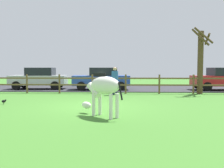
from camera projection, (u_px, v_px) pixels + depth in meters
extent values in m
plane|color=#3D7528|center=(93.00, 106.00, 10.38)|extent=(60.00, 60.00, 0.00)
cube|color=#2D2D33|center=(107.00, 88.00, 19.65)|extent=(28.00, 7.40, 0.05)
cylinder|color=brown|center=(27.00, 84.00, 15.54)|extent=(0.11, 0.11, 1.18)
cylinder|color=brown|center=(59.00, 84.00, 15.45)|extent=(0.11, 0.11, 1.18)
cylinder|color=brown|center=(92.00, 84.00, 15.36)|extent=(0.11, 0.11, 1.18)
cylinder|color=brown|center=(126.00, 84.00, 15.27)|extent=(0.11, 0.11, 1.18)
cylinder|color=brown|center=(159.00, 84.00, 15.17)|extent=(0.11, 0.11, 1.18)
cylinder|color=brown|center=(193.00, 84.00, 15.08)|extent=(0.11, 0.11, 1.18)
cube|color=brown|center=(92.00, 85.00, 15.36)|extent=(20.74, 0.06, 0.09)
cube|color=brown|center=(92.00, 78.00, 15.33)|extent=(20.74, 0.06, 0.09)
cylinder|color=#513A23|center=(200.00, 63.00, 15.06)|extent=(0.34, 0.34, 3.82)
cylinder|color=#513A23|center=(207.00, 39.00, 14.94)|extent=(0.15, 0.85, 0.64)
cylinder|color=#513A23|center=(204.00, 35.00, 14.42)|extent=(1.15, 0.14, 0.99)
cylinder|color=#513A23|center=(201.00, 37.00, 14.52)|extent=(1.02, 0.46, 1.07)
ellipsoid|color=white|center=(105.00, 85.00, 7.89)|extent=(1.24, 1.19, 0.56)
cylinder|color=white|center=(94.00, 104.00, 8.12)|extent=(0.11, 0.11, 0.78)
cylinder|color=white|center=(100.00, 103.00, 8.32)|extent=(0.11, 0.11, 0.78)
cylinder|color=white|center=(111.00, 107.00, 7.56)|extent=(0.11, 0.11, 0.78)
cylinder|color=white|center=(117.00, 106.00, 7.76)|extent=(0.11, 0.11, 0.78)
cylinder|color=white|center=(94.00, 90.00, 8.28)|extent=(0.60, 0.57, 0.51)
ellipsoid|color=white|center=(86.00, 105.00, 8.61)|extent=(0.46, 0.44, 0.24)
cube|color=black|center=(100.00, 75.00, 8.05)|extent=(0.44, 0.40, 0.12)
cylinder|color=black|center=(120.00, 91.00, 7.44)|extent=(0.18, 0.16, 0.54)
cylinder|color=black|center=(4.00, 103.00, 10.82)|extent=(0.01, 0.01, 0.06)
cylinder|color=black|center=(3.00, 103.00, 10.78)|extent=(0.01, 0.01, 0.06)
ellipsoid|color=black|center=(4.00, 101.00, 10.79)|extent=(0.18, 0.10, 0.12)
sphere|color=black|center=(6.00, 100.00, 10.79)|extent=(0.07, 0.07, 0.07)
cube|color=#2D4CAD|center=(101.00, 80.00, 17.60)|extent=(4.14, 2.06, 0.70)
cube|color=black|center=(103.00, 72.00, 17.57)|extent=(2.03, 1.73, 0.56)
cylinder|color=black|center=(81.00, 86.00, 16.71)|extent=(0.61, 0.23, 0.60)
cylinder|color=black|center=(83.00, 85.00, 18.41)|extent=(0.61, 0.23, 0.60)
cylinder|color=black|center=(121.00, 86.00, 16.84)|extent=(0.61, 0.23, 0.60)
cylinder|color=black|center=(119.00, 84.00, 18.54)|extent=(0.61, 0.23, 0.60)
cube|color=#B7BABF|center=(39.00, 80.00, 18.07)|extent=(4.10, 1.95, 0.70)
cube|color=black|center=(41.00, 71.00, 18.03)|extent=(2.00, 1.68, 0.56)
cylinder|color=black|center=(16.00, 86.00, 17.22)|extent=(0.61, 0.22, 0.60)
cylinder|color=black|center=(24.00, 84.00, 18.91)|extent=(0.61, 0.22, 0.60)
cylinder|color=black|center=(55.00, 86.00, 17.27)|extent=(0.61, 0.22, 0.60)
cylinder|color=black|center=(60.00, 84.00, 18.97)|extent=(0.61, 0.22, 0.60)
cube|color=red|center=(222.00, 81.00, 17.22)|extent=(4.10, 1.96, 0.70)
cube|color=black|center=(224.00, 72.00, 17.18)|extent=(2.00, 1.68, 0.56)
cylinder|color=black|center=(207.00, 87.00, 16.36)|extent=(0.61, 0.22, 0.60)
cylinder|color=black|center=(198.00, 85.00, 18.06)|extent=(0.61, 0.22, 0.60)
cylinder|color=#232847|center=(113.00, 88.00, 14.58)|extent=(0.14, 0.14, 0.82)
cylinder|color=#232847|center=(116.00, 88.00, 14.54)|extent=(0.14, 0.14, 0.82)
cube|color=#2D569E|center=(115.00, 76.00, 14.52)|extent=(0.39, 0.27, 0.58)
sphere|color=tan|center=(115.00, 69.00, 14.49)|extent=(0.22, 0.22, 0.22)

